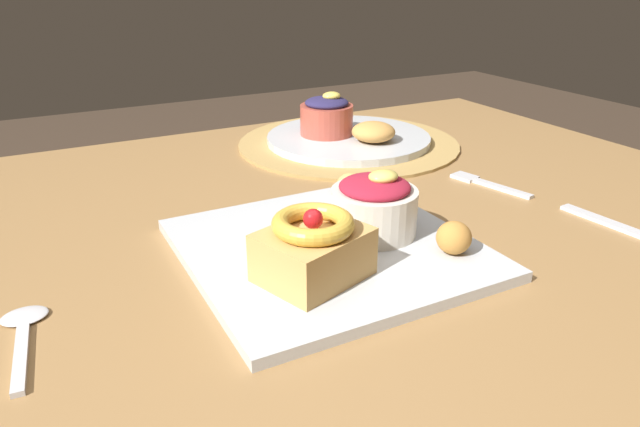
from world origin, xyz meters
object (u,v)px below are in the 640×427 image
cake_slice (313,248)px  berry_ramekin (374,206)px  back_ramekin (327,116)px  knife (635,233)px  fork (485,183)px  back_plate (348,138)px  fritter_middle (351,185)px  fritter_front (454,238)px  back_pastry (373,132)px  front_plate (329,249)px  spoon (23,332)px

cake_slice → berry_ramekin: 0.12m
back_ramekin → knife: size_ratio=0.48×
fork → back_plate: bearing=1.6°
fritter_middle → fritter_front: bearing=-86.1°
back_pastry → back_plate: bearing=108.0°
fritter_middle → back_plate: size_ratio=0.14×
back_ramekin → knife: bearing=-73.9°
front_plate → back_ramekin: size_ratio=3.25×
front_plate → fritter_middle: 0.14m
front_plate → fritter_front: 0.13m
fritter_front → back_ramekin: bearing=78.3°
back_plate → back_pastry: (0.02, -0.05, 0.02)m
berry_ramekin → back_pastry: 0.35m
back_ramekin → front_plate: bearing=-118.2°
fritter_front → knife: 0.24m
cake_slice → back_pastry: size_ratio=1.63×
back_ramekin → spoon: bearing=-142.9°
fritter_middle → spoon: 0.41m
fork → spoon: bearing=85.1°
cake_slice → fork: size_ratio=0.93×
fritter_front → knife: bearing=-11.0°
back_plate → spoon: back_plate is taller
fritter_front → back_pastry: bearing=69.4°
fritter_middle → back_pastry: size_ratio=0.53×
back_ramekin → cake_slice: bearing=-120.0°
cake_slice → back_ramekin: 0.49m
front_plate → fork: (0.30, 0.08, -0.00)m
fork → fritter_middle: bearing=69.4°
spoon → knife: (0.64, -0.11, -0.00)m
fritter_front → fork: size_ratio=0.29×
front_plate → spoon: bearing=-178.1°
back_plate → back_ramekin: size_ratio=3.09×
berry_ramekin → fork: 0.26m
cake_slice → fritter_front: 0.15m
fritter_front → back_plate: bearing=73.8°
cake_slice → back_ramekin: bearing=60.0°
back_pastry → spoon: 0.63m
berry_ramekin → fritter_middle: (0.03, 0.11, -0.02)m
front_plate → back_plate: (0.23, 0.34, 0.01)m
fork → knife: bearing=177.5°
back_plate → back_pastry: 0.06m
berry_ramekin → back_pastry: size_ratio=1.33×
fritter_front → back_pastry: size_ratio=0.51×
back_ramekin → fork: back_ramekin is taller
fritter_front → back_pastry: (0.14, 0.37, 0.00)m
fork → spoon: 0.61m
back_plate → back_ramekin: (-0.03, 0.02, 0.04)m
berry_ramekin → spoon: size_ratio=0.76×
back_ramekin → back_pastry: back_ramekin is taller
back_pastry → fork: back_pastry is taller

